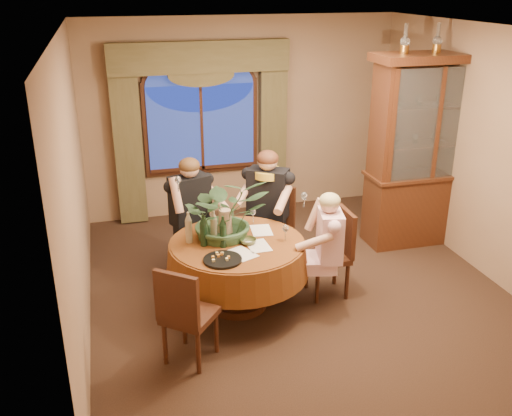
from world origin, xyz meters
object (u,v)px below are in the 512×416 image
object	(u,v)px
dining_table	(238,274)
centerpiece_plant	(225,184)
oil_lamp_right	(469,37)
china_cabinet	(425,152)
oil_lamp_left	(405,39)
chair_right	(328,254)
wine_bottle_0	(189,227)
person_scarf	(268,209)
wine_bottle_3	(203,230)
person_back	(191,215)
stoneware_vase	(225,224)
wine_bottle_1	(214,226)
oil_lamp_center	(438,38)
person_pink	(329,250)
chair_back_right	(272,230)
chair_back	(197,233)
wine_bottle_2	(223,232)
chair_front_left	(190,313)
olive_bowl	(248,241)

from	to	relation	value
dining_table	centerpiece_plant	world-z (taller)	centerpiece_plant
oil_lamp_right	china_cabinet	bearing A→B (deg)	180.00
oil_lamp_left	centerpiece_plant	xyz separation A→B (m)	(-2.34, -0.84, -1.28)
chair_right	wine_bottle_0	world-z (taller)	wine_bottle_0
oil_lamp_left	person_scarf	world-z (taller)	oil_lamp_left
chair_right	wine_bottle_3	distance (m)	1.41
person_back	stoneware_vase	world-z (taller)	person_back
wine_bottle_1	wine_bottle_3	xyz separation A→B (m)	(-0.12, -0.08, 0.00)
stoneware_vase	china_cabinet	bearing A→B (deg)	17.39
person_back	wine_bottle_0	distance (m)	0.86
oil_lamp_center	centerpiece_plant	size ratio (longest dim) A/B	0.35
person_pink	wine_bottle_1	xyz separation A→B (m)	(-1.15, 0.29, 0.28)
chair_back_right	stoneware_vase	xyz separation A→B (m)	(-0.70, -0.63, 0.42)
chair_back	person_back	xyz separation A→B (m)	(-0.07, 0.03, 0.22)
person_back	wine_bottle_1	bearing A→B (deg)	77.85
oil_lamp_right	wine_bottle_1	distance (m)	3.85
stoneware_vase	person_scarf	bearing A→B (deg)	46.37
oil_lamp_center	stoneware_vase	size ratio (longest dim) A/B	1.12
person_back	oil_lamp_center	bearing A→B (deg)	161.92
dining_table	chair_right	distance (m)	1.01
oil_lamp_right	wine_bottle_2	distance (m)	3.84
chair_back_right	wine_bottle_0	world-z (taller)	wine_bottle_0
wine_bottle_1	stoneware_vase	bearing A→B (deg)	24.04
chair_back_right	wine_bottle_1	world-z (taller)	wine_bottle_1
stoneware_vase	centerpiece_plant	size ratio (longest dim) A/B	0.32
wine_bottle_1	person_scarf	bearing A→B (deg)	43.54
oil_lamp_left	wine_bottle_3	distance (m)	3.26
china_cabinet	chair_back	xyz separation A→B (m)	(-2.95, -0.10, -0.74)
chair_right	wine_bottle_3	xyz separation A→B (m)	(-1.34, 0.01, 0.44)
chair_right	wine_bottle_2	bearing A→B (deg)	93.96
oil_lamp_right	chair_front_left	world-z (taller)	oil_lamp_right
wine_bottle_2	wine_bottle_3	size ratio (longest dim) A/B	1.00
chair_right	dining_table	bearing A→B (deg)	90.00
person_scarf	centerpiece_plant	xyz separation A→B (m)	(-0.65, -0.66, 0.60)
wine_bottle_0	centerpiece_plant	bearing A→B (deg)	8.22
chair_right	chair_back	xyz separation A→B (m)	(-1.27, 0.92, 0.00)
person_back	olive_bowl	world-z (taller)	person_back
oil_lamp_center	olive_bowl	xyz separation A→B (m)	(-2.59, -1.08, -1.83)
oil_lamp_left	oil_lamp_right	bearing A→B (deg)	0.00
wine_bottle_1	china_cabinet	bearing A→B (deg)	17.70
person_pink	wine_bottle_3	world-z (taller)	person_pink
chair_back_right	chair_front_left	size ratio (longest dim) A/B	1.00
dining_table	person_back	size ratio (longest dim) A/B	1.06
olive_bowl	wine_bottle_1	world-z (taller)	wine_bottle_1
chair_back	olive_bowl	size ratio (longest dim) A/B	5.72
chair_right	wine_bottle_2	size ratio (longest dim) A/B	2.91
person_scarf	olive_bowl	bearing A→B (deg)	96.85
person_pink	chair_front_left	bearing A→B (deg)	122.64
oil_lamp_right	wine_bottle_3	size ratio (longest dim) A/B	1.03
stoneware_vase	wine_bottle_1	distance (m)	0.14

